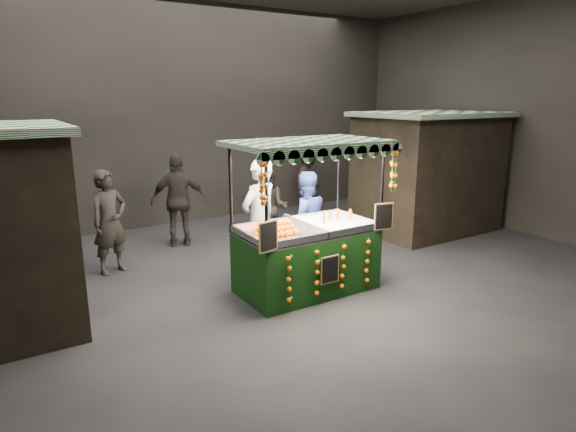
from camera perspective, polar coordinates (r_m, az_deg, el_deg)
ground at (r=7.55m, az=1.09°, el=-8.85°), size 12.00×12.00×0.00m
market_hall at (r=6.97m, az=1.22°, el=17.70°), size 12.10×10.10×5.05m
neighbour_stall_right at (r=11.12m, az=16.10°, el=5.06°), size 3.00×2.20×2.60m
juice_stall at (r=7.35m, az=2.43°, el=-3.55°), size 2.38×1.40×2.31m
vendor_grey at (r=7.73m, az=-3.42°, el=-0.56°), size 0.84×0.69×1.98m
vendor_blue at (r=8.35m, az=2.03°, el=-0.47°), size 0.96×0.82×1.69m
shopper_0 at (r=8.60m, az=-20.33°, el=-0.67°), size 0.75×0.62×1.76m
shopper_1 at (r=9.44m, az=-2.31°, el=0.95°), size 0.98×0.98×1.61m
shopper_2 at (r=9.78m, az=-12.73°, el=1.81°), size 1.17×0.80×1.85m
shopper_3 at (r=12.47m, az=2.41°, el=4.35°), size 1.25×1.07×1.68m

